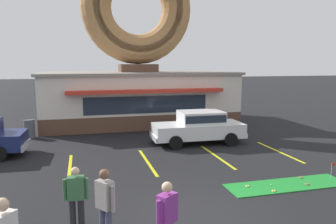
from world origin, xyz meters
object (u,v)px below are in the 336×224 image
at_px(car_white, 199,126).
at_px(pedestrian_blue_sweater_man, 167,217).
at_px(golf_ball, 271,185).
at_px(pedestrian_clipboard_woman, 105,203).
at_px(putting_flag_pin, 332,167).
at_px(trash_bin, 29,128).
at_px(pedestrian_leather_jacket_man, 76,195).

bearing_deg(car_white, pedestrian_blue_sweater_man, -113.83).
bearing_deg(golf_ball, pedestrian_clipboard_woman, -158.61).
height_order(car_white, pedestrian_clipboard_woman, pedestrian_clipboard_woman).
distance_m(putting_flag_pin, trash_bin, 14.42).
height_order(pedestrian_blue_sweater_man, pedestrian_leather_jacket_man, pedestrian_blue_sweater_man).
distance_m(putting_flag_pin, pedestrian_blue_sweater_man, 7.29).
height_order(golf_ball, pedestrian_blue_sweater_man, pedestrian_blue_sweater_man).
height_order(car_white, pedestrian_blue_sweater_man, pedestrian_blue_sweater_man).
bearing_deg(pedestrian_blue_sweater_man, pedestrian_leather_jacket_man, 135.50).
xyz_separation_m(putting_flag_pin, trash_bin, (-10.92, 9.41, 0.06)).
distance_m(pedestrian_leather_jacket_man, pedestrian_clipboard_woman, 1.06).
distance_m(pedestrian_blue_sweater_man, pedestrian_leather_jacket_man, 2.48).
bearing_deg(pedestrian_blue_sweater_man, putting_flag_pin, 24.59).
bearing_deg(golf_ball, car_white, 92.63).
xyz_separation_m(pedestrian_blue_sweater_man, trash_bin, (-4.31, 12.44, -0.41)).
relative_size(putting_flag_pin, pedestrian_blue_sweater_man, 0.34).
xyz_separation_m(golf_ball, pedestrian_blue_sweater_man, (-4.25, -3.00, 0.86)).
height_order(golf_ball, pedestrian_clipboard_woman, pedestrian_clipboard_woman).
bearing_deg(trash_bin, golf_ball, -47.78).
distance_m(car_white, trash_bin, 8.98).
relative_size(car_white, trash_bin, 4.72).
relative_size(putting_flag_pin, pedestrian_clipboard_woman, 0.32).
xyz_separation_m(car_white, pedestrian_leather_jacket_man, (-5.74, -7.27, -0.03)).
xyz_separation_m(car_white, pedestrian_clipboard_woman, (-5.12, -8.12, 0.08)).
distance_m(car_white, pedestrian_clipboard_woman, 9.60).
relative_size(golf_ball, pedestrian_blue_sweater_man, 0.03).
distance_m(putting_flag_pin, car_white, 6.55).
distance_m(pedestrian_clipboard_woman, trash_bin, 11.99).
height_order(golf_ball, putting_flag_pin, putting_flag_pin).
bearing_deg(pedestrian_leather_jacket_man, pedestrian_blue_sweater_man, -44.50).
bearing_deg(putting_flag_pin, golf_ball, -179.35).
distance_m(putting_flag_pin, pedestrian_leather_jacket_man, 8.49).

